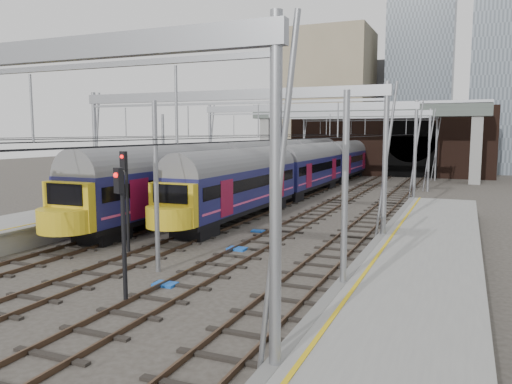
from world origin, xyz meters
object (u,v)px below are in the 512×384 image
at_px(signal_near_centre, 122,218).
at_px(train_second, 264,166).
at_px(train_main, 330,163).
at_px(signal_near_left, 126,189).

bearing_deg(signal_near_centre, train_second, 123.87).
bearing_deg(train_second, train_main, 66.34).
distance_m(train_second, signal_near_centre, 31.15).
xyz_separation_m(signal_near_left, signal_near_centre, (4.51, -6.12, -0.14)).
relative_size(train_main, train_second, 1.24).
bearing_deg(signal_near_left, signal_near_centre, -42.99).
bearing_deg(train_main, train_second, -113.66).
relative_size(train_second, signal_near_left, 10.43).
xyz_separation_m(train_second, signal_near_centre, (7.22, -30.29, 0.37)).
distance_m(train_main, signal_near_centre, 39.56).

